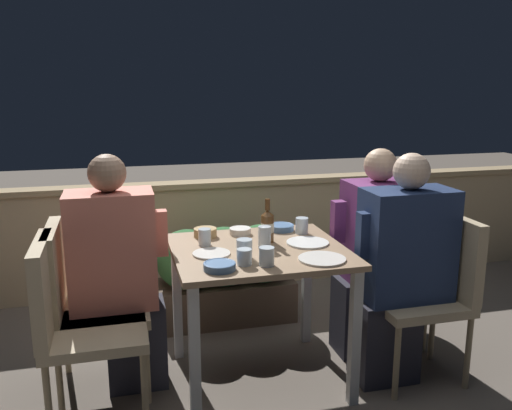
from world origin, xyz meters
name	(u,v)px	position (x,y,z in m)	size (l,w,h in m)	color
ground_plane	(259,378)	(0.00, 0.00, 0.00)	(16.00, 16.00, 0.00)	#665B51
parapet_wall	(212,234)	(0.00, 1.44, 0.43)	(9.00, 0.18, 0.86)	tan
dining_table	(259,268)	(0.00, 0.00, 0.64)	(0.90, 0.81, 0.75)	#937556
planter_hedge	(225,269)	(-0.03, 0.79, 0.37)	(0.93, 0.47, 0.66)	brown
chair_left_near	(71,314)	(-0.95, -0.12, 0.54)	(0.48, 0.48, 0.91)	tan
chair_left_far	(79,294)	(-0.92, 0.12, 0.54)	(0.48, 0.48, 0.91)	tan
person_coral_top	(120,274)	(-0.72, 0.12, 0.63)	(0.50, 0.26, 1.26)	#282833
chair_right_near	(433,281)	(0.94, -0.17, 0.54)	(0.48, 0.48, 0.91)	tan
person_navy_jumper	(400,270)	(0.74, -0.17, 0.62)	(0.52, 0.26, 1.25)	#282833
chair_right_far	(402,262)	(0.94, 0.16, 0.54)	(0.48, 0.48, 0.91)	tan
person_purple_stripe	(371,252)	(0.73, 0.16, 0.62)	(0.48, 0.26, 1.24)	#282833
beer_bottle	(267,226)	(0.08, 0.10, 0.84)	(0.07, 0.07, 0.24)	brown
plate_0	(322,259)	(0.25, -0.26, 0.76)	(0.24, 0.24, 0.01)	silver
plate_1	(308,243)	(0.28, 0.02, 0.76)	(0.23, 0.23, 0.01)	white
plate_2	(211,254)	(-0.26, -0.04, 0.76)	(0.19, 0.19, 0.01)	silver
bowl_0	(220,266)	(-0.26, -0.28, 0.77)	(0.15, 0.15, 0.04)	#4C709E
bowl_1	(281,227)	(0.22, 0.31, 0.77)	(0.15, 0.15, 0.04)	#4C709E
bowl_2	(240,231)	(-0.03, 0.29, 0.77)	(0.12, 0.12, 0.04)	silver
bowl_3	(205,232)	(-0.24, 0.28, 0.78)	(0.13, 0.13, 0.05)	tan
glass_cup_0	(265,237)	(0.03, -0.01, 0.81)	(0.07, 0.07, 0.12)	silver
glass_cup_1	(205,237)	(-0.27, 0.12, 0.80)	(0.07, 0.07, 0.09)	silver
glass_cup_2	(244,249)	(-0.11, -0.14, 0.80)	(0.08, 0.08, 0.10)	silver
glass_cup_3	(302,226)	(0.31, 0.21, 0.80)	(0.07, 0.07, 0.09)	silver
glass_cup_4	(267,256)	(-0.03, -0.27, 0.80)	(0.07, 0.07, 0.09)	silver
glass_cup_5	(244,257)	(-0.13, -0.24, 0.79)	(0.07, 0.07, 0.08)	silver
potted_plant	(377,257)	(1.00, 0.60, 0.43)	(0.41, 0.41, 0.70)	#9E5638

